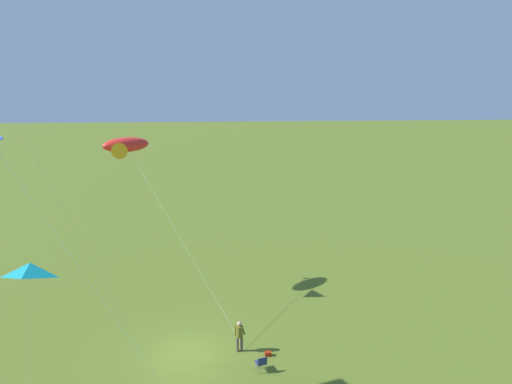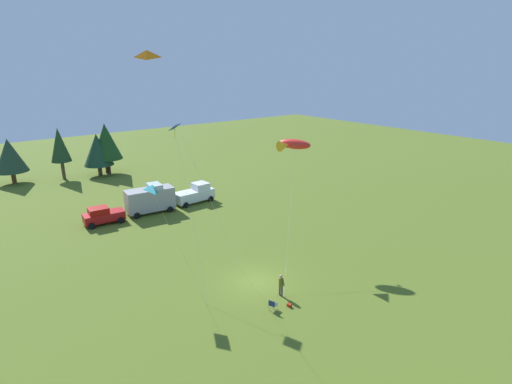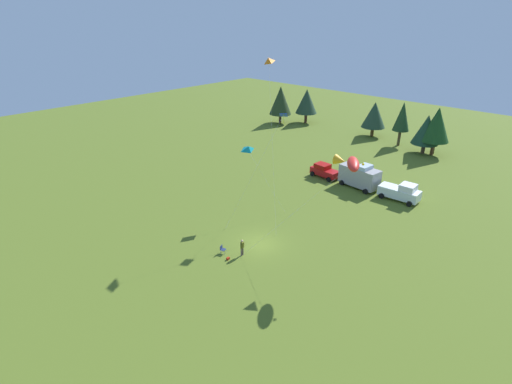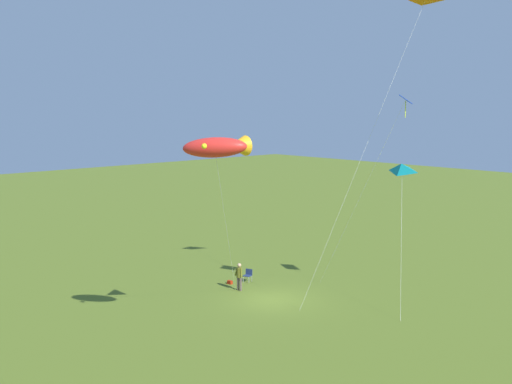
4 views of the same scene
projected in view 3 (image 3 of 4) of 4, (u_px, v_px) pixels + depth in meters
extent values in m
plane|color=#536720|center=(260.00, 244.00, 41.05)|extent=(160.00, 160.00, 0.00)
cylinder|color=brown|center=(243.00, 251.00, 39.00)|extent=(0.14, 0.14, 0.85)
cylinder|color=brown|center=(241.00, 252.00, 38.85)|extent=(0.14, 0.14, 0.85)
cylinder|color=brown|center=(242.00, 245.00, 38.62)|extent=(0.37, 0.37, 0.62)
sphere|color=tan|center=(242.00, 241.00, 38.43)|extent=(0.24, 0.24, 0.24)
cylinder|color=brown|center=(244.00, 244.00, 38.72)|extent=(0.10, 0.11, 0.55)
cylinder|color=brown|center=(241.00, 246.00, 38.43)|extent=(0.11, 0.24, 0.55)
cube|color=navy|center=(223.00, 250.00, 39.26)|extent=(0.62, 0.62, 0.04)
cube|color=navy|center=(221.00, 247.00, 39.25)|extent=(0.20, 0.46, 0.40)
cylinder|color=#A5A8AD|center=(226.00, 251.00, 39.44)|extent=(0.03, 0.03, 0.42)
cylinder|color=#A5A8AD|center=(224.00, 253.00, 39.09)|extent=(0.03, 0.03, 0.42)
cylinder|color=#A5A8AD|center=(222.00, 250.00, 39.59)|extent=(0.03, 0.03, 0.42)
cylinder|color=#A5A8AD|center=(220.00, 252.00, 39.24)|extent=(0.03, 0.03, 0.42)
cube|color=#A1220C|center=(228.00, 259.00, 38.38)|extent=(0.26, 0.34, 0.22)
cube|color=#B21315|center=(325.00, 172.00, 57.26)|extent=(4.34, 2.15, 0.90)
cube|color=#A90F0B|center=(323.00, 166.00, 57.28)|extent=(2.13, 1.82, 0.65)
cylinder|color=black|center=(312.00, 174.00, 57.86)|extent=(0.70, 0.28, 0.68)
cylinder|color=black|center=(321.00, 170.00, 59.07)|extent=(0.70, 0.28, 0.68)
cylinder|color=black|center=(329.00, 180.00, 55.81)|extent=(0.70, 0.28, 0.68)
cylinder|color=black|center=(337.00, 176.00, 57.02)|extent=(0.70, 0.28, 0.68)
cube|color=#A09C9E|center=(359.00, 176.00, 53.65)|extent=(5.60, 2.75, 2.50)
cube|color=silver|center=(365.00, 167.00, 52.59)|extent=(1.60, 2.16, 0.50)
cylinder|color=black|center=(376.00, 187.00, 53.54)|extent=(0.70, 0.29, 0.68)
cylinder|color=black|center=(365.00, 192.00, 52.12)|extent=(0.70, 0.29, 0.68)
cylinder|color=black|center=(352.00, 178.00, 56.22)|extent=(0.70, 0.29, 0.68)
cylinder|color=black|center=(341.00, 183.00, 54.80)|extent=(0.70, 0.29, 0.68)
cube|color=white|center=(399.00, 193.00, 50.32)|extent=(5.09, 2.24, 1.20)
cube|color=white|center=(408.00, 188.00, 49.32)|extent=(1.89, 1.92, 0.80)
cylinder|color=black|center=(416.00, 198.00, 50.26)|extent=(0.69, 0.25, 0.68)
cylinder|color=black|center=(409.00, 204.00, 48.75)|extent=(0.69, 0.25, 0.68)
cylinder|color=black|center=(388.00, 191.00, 52.39)|extent=(0.69, 0.25, 0.68)
cylinder|color=black|center=(381.00, 196.00, 50.88)|extent=(0.69, 0.25, 0.68)
cylinder|color=brown|center=(280.00, 119.00, 85.15)|extent=(0.56, 0.56, 1.94)
cone|color=#23361C|center=(281.00, 100.00, 83.56)|extent=(4.63, 4.63, 5.78)
cylinder|color=#4D2F26|center=(306.00, 118.00, 85.43)|extent=(0.60, 0.60, 2.08)
cone|color=#223B28|center=(307.00, 101.00, 83.97)|extent=(4.51, 4.51, 5.01)
cylinder|color=brown|center=(372.00, 132.00, 76.20)|extent=(0.62, 0.62, 1.75)
cone|color=#223D29|center=(374.00, 115.00, 74.85)|extent=(4.44, 4.44, 4.77)
cylinder|color=#453A26|center=(399.00, 138.00, 70.73)|extent=(0.49, 0.49, 2.72)
cone|color=#1D3C1F|center=(402.00, 116.00, 69.13)|extent=(2.84, 2.84, 5.00)
cylinder|color=#453824|center=(423.00, 148.00, 66.98)|extent=(0.62, 0.62, 1.67)
cone|color=#193A27|center=(427.00, 130.00, 65.64)|extent=(4.37, 4.37, 4.82)
cylinder|color=#4D3D1C|center=(433.00, 147.00, 66.53)|extent=(0.52, 0.52, 2.24)
cone|color=#164714|center=(437.00, 128.00, 65.17)|extent=(3.86, 3.86, 4.36)
cylinder|color=#4B2E1C|center=(432.00, 148.00, 65.98)|extent=(0.49, 0.49, 2.43)
cone|color=#184019|center=(437.00, 124.00, 64.35)|extent=(4.52, 4.52, 5.51)
ellipsoid|color=red|center=(353.00, 164.00, 35.02)|extent=(2.56, 3.03, 1.03)
cone|color=#F9AA1A|center=(340.00, 160.00, 35.84)|extent=(1.02, 0.94, 0.94)
sphere|color=yellow|center=(363.00, 164.00, 34.67)|extent=(0.23, 0.23, 0.23)
cylinder|color=silver|center=(294.00, 213.00, 36.94)|extent=(7.25, 6.98, 9.59)
cylinder|color=#4C3823|center=(241.00, 257.00, 38.86)|extent=(0.04, 0.04, 0.01)
pyramid|color=teal|center=(249.00, 149.00, 44.66)|extent=(1.08, 1.53, 0.82)
cylinder|color=silver|center=(267.00, 182.00, 46.11)|extent=(3.63, 2.59, 7.56)
cylinder|color=#4C3823|center=(285.00, 213.00, 47.39)|extent=(0.04, 0.04, 0.01)
cube|color=blue|center=(284.00, 115.00, 42.54)|extent=(1.08, 1.05, 0.50)
cylinder|color=#DEEF26|center=(283.00, 120.00, 42.74)|extent=(0.04, 0.04, 0.83)
cylinder|color=silver|center=(254.00, 173.00, 43.14)|extent=(1.91, 7.25, 11.73)
cylinder|color=#4C3823|center=(225.00, 229.00, 43.75)|extent=(0.04, 0.04, 0.01)
pyramid|color=orange|center=(268.00, 60.00, 41.30)|extent=(1.80, 1.73, 0.78)
cylinder|color=silver|center=(273.00, 150.00, 41.95)|extent=(5.04, 4.18, 16.94)
cylinder|color=#4C3823|center=(276.00, 236.00, 42.50)|extent=(0.04, 0.04, 0.01)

